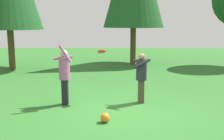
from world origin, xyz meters
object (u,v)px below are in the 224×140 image
person_thrower (64,72)px  person_catcher (141,74)px  frisbee (102,51)px  ball_orange (105,118)px

person_thrower → person_catcher: (2.41, 0.24, -0.09)m
person_thrower → frisbee: size_ratio=5.67×
person_thrower → person_catcher: person_thrower is taller
person_catcher → frisbee: size_ratio=4.75×
person_thrower → ball_orange: bearing=-69.4°
person_catcher → ball_orange: 2.24m
person_thrower → ball_orange: person_thrower is taller
person_catcher → frisbee: (-1.27, 0.18, 0.70)m
person_thrower → frisbee: 1.36m
person_thrower → person_catcher: 2.42m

